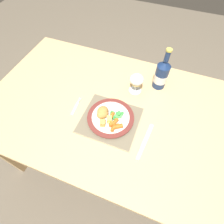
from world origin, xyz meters
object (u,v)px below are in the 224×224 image
at_px(dining_table, 111,115).
at_px(fork, 76,107).
at_px(bottle, 162,74).
at_px(wine_glass, 137,80).
at_px(table_knife, 144,144).
at_px(dinner_plate, 111,118).

xyz_separation_m(dining_table, fork, (-0.19, -0.08, 0.09)).
bearing_deg(bottle, wine_glass, -143.65).
distance_m(fork, table_knife, 0.43).
bearing_deg(bottle, table_knife, -87.28).
height_order(table_knife, wine_glass, wine_glass).
bearing_deg(table_knife, dinner_plate, 158.88).
bearing_deg(wine_glass, fork, -138.72).
bearing_deg(fork, table_knife, -11.05).
bearing_deg(dining_table, fork, -158.00).
height_order(fork, bottle, bottle).
xyz_separation_m(dining_table, bottle, (0.22, 0.26, 0.18)).
bearing_deg(dining_table, dinner_plate, -69.24).
height_order(table_knife, bottle, bottle).
xyz_separation_m(fork, table_knife, (0.43, -0.08, 0.00)).
bearing_deg(dining_table, bottle, 50.26).
xyz_separation_m(dining_table, dinner_plate, (0.03, -0.08, 0.10)).
bearing_deg(wine_glass, table_knife, -66.43).
relative_size(fork, bottle, 0.47).
xyz_separation_m(dinner_plate, table_knife, (0.21, -0.08, -0.01)).
bearing_deg(dinner_plate, dining_table, 110.76).
relative_size(dinner_plate, wine_glass, 2.02).
height_order(dining_table, dinner_plate, dinner_plate).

